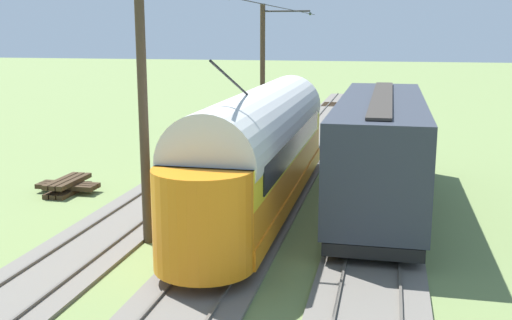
% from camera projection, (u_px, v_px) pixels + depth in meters
% --- Properties ---
extents(ground_plane, '(220.00, 220.00, 0.00)m').
position_uv_depth(ground_plane, '(266.00, 201.00, 22.95)').
color(ground_plane, olive).
extents(track_streetcar_siding, '(2.80, 80.00, 0.18)m').
position_uv_depth(track_streetcar_siding, '(378.00, 204.00, 22.38)').
color(track_streetcar_siding, '#666059').
rests_on(track_streetcar_siding, ground).
extents(track_adjacent_siding, '(2.80, 80.00, 0.18)m').
position_uv_depth(track_adjacent_siding, '(268.00, 198.00, 23.24)').
color(track_adjacent_siding, '#666059').
rests_on(track_adjacent_siding, ground).
extents(track_third_siding, '(2.80, 80.00, 0.18)m').
position_uv_depth(track_third_siding, '(165.00, 192.00, 24.10)').
color(track_third_siding, '#666059').
rests_on(track_third_siding, ground).
extents(vintage_streetcar, '(2.65, 16.19, 5.38)m').
position_uv_depth(vintage_streetcar, '(261.00, 147.00, 21.56)').
color(vintage_streetcar, orange).
rests_on(vintage_streetcar, ground).
extents(boxcar_adjacent, '(2.96, 12.82, 3.85)m').
position_uv_depth(boxcar_adjacent, '(380.00, 148.00, 21.87)').
color(boxcar_adjacent, '#2D333D').
rests_on(boxcar_adjacent, ground).
extents(catenary_pole_foreground, '(2.81, 0.28, 7.70)m').
position_uv_depth(catenary_pole_foreground, '(264.00, 72.00, 33.92)').
color(catenary_pole_foreground, '#423323').
rests_on(catenary_pole_foreground, ground).
extents(catenary_pole_mid_near, '(2.81, 0.28, 7.70)m').
position_uv_depth(catenary_pole_mid_near, '(145.00, 110.00, 17.70)').
color(catenary_pole_mid_near, '#423323').
rests_on(catenary_pole_mid_near, ground).
extents(overhead_wire_run, '(2.61, 20.97, 0.18)m').
position_uv_depth(overhead_wire_run, '(283.00, 8.00, 25.25)').
color(overhead_wire_run, black).
rests_on(overhead_wire_run, ground).
extents(switch_stand, '(0.50, 0.30, 1.24)m').
position_uv_depth(switch_stand, '(416.00, 144.00, 30.62)').
color(switch_stand, black).
rests_on(switch_stand, ground).
extents(spare_tie_stack, '(2.40, 2.40, 0.54)m').
position_uv_depth(spare_tie_stack, '(68.00, 186.00, 24.19)').
color(spare_tie_stack, '#382819').
rests_on(spare_tie_stack, ground).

